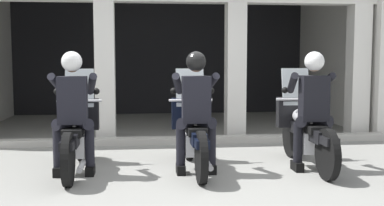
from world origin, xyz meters
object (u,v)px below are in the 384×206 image
Objects in this scene: police_officer_left at (73,102)px; motorcycle_right at (305,130)px; motorcycle_center at (194,132)px; police_officer_right at (313,100)px; motorcycle_left at (77,133)px; police_officer_center at (196,102)px.

police_officer_left reaches higher than motorcycle_right.
motorcycle_right is (3.13, 0.21, -0.44)m from police_officer_left.
motorcycle_center is at bearing 6.88° from police_officer_left.
police_officer_right is (1.56, -0.29, 0.44)m from motorcycle_center.
motorcycle_left is 3.12m from motorcycle_right.
motorcycle_left is at bearing 163.04° from police_officer_center.
motorcycle_left is 1.56m from motorcycle_center.
motorcycle_left is 1.29× the size of police_officer_left.
police_officer_left and police_officer_center have the same top height.
police_officer_center reaches higher than motorcycle_center.
motorcycle_center is (1.56, 0.22, -0.44)m from police_officer_left.
motorcycle_right is 0.52m from police_officer_right.
police_officer_right is at bearing -2.29° from police_officer_left.
motorcycle_left is 1.29× the size of police_officer_center.
police_officer_right is at bearing -95.68° from motorcycle_right.
police_officer_center is (1.56, -0.07, 0.00)m from police_officer_left.
motorcycle_left is at bearing 168.12° from police_officer_right.
motorcycle_right is at bearing 84.32° from police_officer_right.
motorcycle_left is at bearing 88.73° from police_officer_left.
motorcycle_center is 1.29× the size of police_officer_right.
motorcycle_left is 1.66m from police_officer_center.
motorcycle_center is 1.65m from police_officer_right.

